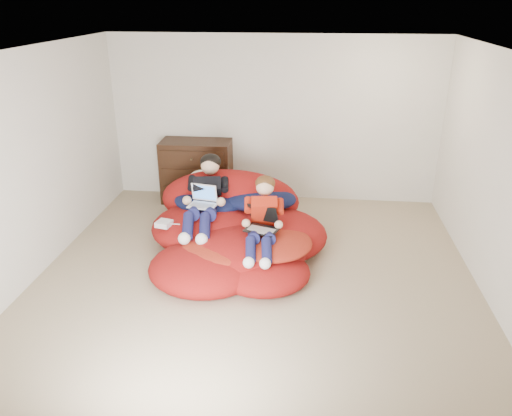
# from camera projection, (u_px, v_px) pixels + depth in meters

# --- Properties ---
(room_shell) EXTENTS (5.10, 5.10, 2.77)m
(room_shell) POSITION_uv_depth(u_px,v_px,m) (256.00, 259.00, 5.70)
(room_shell) COLOR tan
(room_shell) RESTS_ON ground
(dresser) EXTENTS (1.07, 0.60, 0.96)m
(dresser) POSITION_uv_depth(u_px,v_px,m) (197.00, 171.00, 7.74)
(dresser) COLOR black
(dresser) RESTS_ON ground
(beanbag_pile) EXTENTS (2.28, 2.43, 0.90)m
(beanbag_pile) POSITION_uv_depth(u_px,v_px,m) (235.00, 231.00, 6.28)
(beanbag_pile) COLOR maroon
(beanbag_pile) RESTS_ON ground
(cream_pillow) EXTENTS (0.44, 0.28, 0.28)m
(cream_pillow) POSITION_uv_depth(u_px,v_px,m) (204.00, 180.00, 6.97)
(cream_pillow) COLOR white
(cream_pillow) RESTS_ON beanbag_pile
(older_boy) EXTENTS (0.42, 1.36, 0.74)m
(older_boy) POSITION_uv_depth(u_px,v_px,m) (205.00, 193.00, 6.34)
(older_boy) COLOR black
(older_boy) RESTS_ON beanbag_pile
(younger_boy) EXTENTS (0.36, 1.09, 0.73)m
(younger_boy) POSITION_uv_depth(u_px,v_px,m) (263.00, 216.00, 5.80)
(younger_boy) COLOR red
(younger_boy) RESTS_ON beanbag_pile
(laptop_white) EXTENTS (0.37, 0.34, 0.25)m
(laptop_white) POSITION_uv_depth(u_px,v_px,m) (203.00, 200.00, 6.22)
(laptop_white) COLOR silver
(laptop_white) RESTS_ON older_boy
(laptop_black) EXTENTS (0.43, 0.48, 0.25)m
(laptop_black) POSITION_uv_depth(u_px,v_px,m) (262.00, 222.00, 5.77)
(laptop_black) COLOR black
(laptop_black) RESTS_ON younger_boy
(power_adapter) EXTENTS (0.21, 0.21, 0.06)m
(power_adapter) POSITION_uv_depth(u_px,v_px,m) (164.00, 224.00, 6.10)
(power_adapter) COLOR silver
(power_adapter) RESTS_ON beanbag_pile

